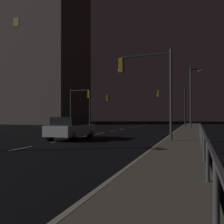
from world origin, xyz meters
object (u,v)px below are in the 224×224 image
at_px(car, 71,128).
at_px(traffic_light_mid_left, 172,99).
at_px(street_lamp_median, 192,92).
at_px(building_distant, 24,49).
at_px(traffic_light_far_left, 147,78).
at_px(traffic_light_far_center, 79,101).
at_px(traffic_light_mid_right, 98,103).

relative_size(car, traffic_light_mid_left, 0.82).
bearing_deg(street_lamp_median, building_distant, 155.61).
bearing_deg(traffic_light_far_left, street_lamp_median, 81.22).
bearing_deg(traffic_light_mid_left, traffic_light_far_left, -89.27).
bearing_deg(street_lamp_median, traffic_light_far_center, -175.42).
bearing_deg(traffic_light_mid_left, car, -103.02).
xyz_separation_m(traffic_light_far_center, street_lamp_median, (13.91, 1.11, 0.88)).
bearing_deg(traffic_light_far_center, traffic_light_far_left, -53.00).
bearing_deg(traffic_light_far_left, car, 178.77).
relative_size(traffic_light_far_left, traffic_light_mid_left, 1.04).
bearing_deg(traffic_light_mid_right, car, -74.87).
distance_m(traffic_light_mid_right, building_distant, 25.30).
height_order(car, traffic_light_far_left, traffic_light_far_left).
xyz_separation_m(traffic_light_far_left, traffic_light_mid_left, (-0.28, 22.13, -0.10)).
bearing_deg(car, street_lamp_median, 63.95).
height_order(traffic_light_mid_left, building_distant, building_distant).
height_order(traffic_light_mid_right, traffic_light_far_center, traffic_light_far_center).
distance_m(traffic_light_mid_left, building_distant, 34.30).
relative_size(car, building_distant, 0.14).
height_order(traffic_light_far_left, traffic_light_far_center, traffic_light_far_left).
bearing_deg(traffic_light_mid_left, building_distant, 163.10).
distance_m(traffic_light_far_left, building_distant, 45.80).
height_order(traffic_light_mid_left, traffic_light_far_center, traffic_light_mid_left).
bearing_deg(traffic_light_far_left, traffic_light_mid_right, 117.36).
distance_m(car, traffic_light_far_left, 6.28).
bearing_deg(traffic_light_mid_right, street_lamp_median, -21.50).
bearing_deg(car, traffic_light_mid_left, 76.98).
xyz_separation_m(car, traffic_light_far_left, (5.37, -0.12, 3.24)).
height_order(traffic_light_mid_right, street_lamp_median, street_lamp_median).
xyz_separation_m(car, traffic_light_mid_right, (-5.82, 21.52, 2.70)).
height_order(traffic_light_mid_right, traffic_light_mid_left, traffic_light_mid_left).
bearing_deg(building_distant, traffic_light_far_left, -45.29).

